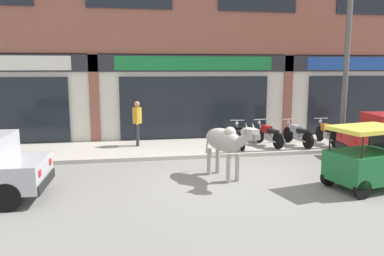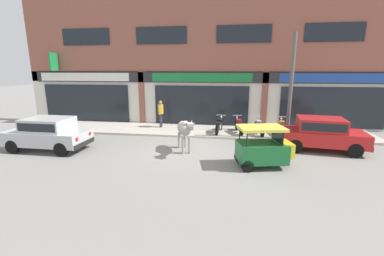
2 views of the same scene
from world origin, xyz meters
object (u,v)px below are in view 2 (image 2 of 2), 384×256
(motorcycle_3, at_px, (282,127))
(pedestrian, at_px, (161,111))
(motorcycle_1, at_px, (239,126))
(car_0, at_px, (321,132))
(motorcycle_2, at_px, (259,127))
(auto_rickshaw, at_px, (263,149))
(cow, at_px, (184,129))
(car_1, at_px, (48,132))
(utility_pole, at_px, (291,87))
(motorcycle_0, at_px, (219,125))

(motorcycle_3, height_order, pedestrian, pedestrian)
(motorcycle_1, height_order, motorcycle_3, same)
(car_0, distance_m, motorcycle_2, 3.26)
(motorcycle_2, xyz_separation_m, pedestrian, (-5.70, 0.82, 0.60))
(auto_rickshaw, bearing_deg, cow, 157.11)
(car_0, xyz_separation_m, car_1, (-12.00, -1.77, 0.00))
(utility_pole, bearing_deg, pedestrian, 167.76)
(auto_rickshaw, bearing_deg, car_1, 175.96)
(car_1, bearing_deg, utility_pole, 16.48)
(pedestrian, bearing_deg, car_0, -20.06)
(motorcycle_1, height_order, utility_pole, utility_pole)
(motorcycle_2, bearing_deg, cow, -137.75)
(car_0, distance_m, motorcycle_1, 4.18)
(car_0, bearing_deg, motorcycle_3, 119.95)
(auto_rickshaw, distance_m, motorcycle_3, 4.84)
(motorcycle_0, height_order, pedestrian, pedestrian)
(auto_rickshaw, xyz_separation_m, motorcycle_2, (0.34, 4.56, -0.15))
(car_0, relative_size, pedestrian, 2.34)
(motorcycle_1, bearing_deg, car_0, -32.83)
(cow, relative_size, pedestrian, 1.27)
(motorcycle_1, distance_m, utility_pole, 3.32)
(motorcycle_2, bearing_deg, pedestrian, 171.76)
(motorcycle_2, relative_size, motorcycle_3, 1.00)
(motorcycle_2, xyz_separation_m, motorcycle_3, (1.18, 0.03, 0.00))
(motorcycle_1, bearing_deg, cow, -126.57)
(motorcycle_1, bearing_deg, car_1, -154.66)
(utility_pole, bearing_deg, motorcycle_1, 161.15)
(motorcycle_0, relative_size, motorcycle_3, 1.00)
(car_1, relative_size, motorcycle_1, 2.03)
(cow, relative_size, car_0, 0.54)
(utility_pole, bearing_deg, car_1, -163.52)
(motorcycle_1, distance_m, pedestrian, 4.72)
(motorcycle_1, relative_size, motorcycle_2, 0.99)
(car_0, xyz_separation_m, pedestrian, (-8.13, 2.97, 0.29))
(auto_rickshaw, distance_m, motorcycle_2, 4.58)
(auto_rickshaw, xyz_separation_m, motorcycle_0, (-1.83, 4.61, -0.15))
(motorcycle_3, distance_m, utility_pole, 2.30)
(motorcycle_2, height_order, pedestrian, pedestrian)
(car_1, xyz_separation_m, pedestrian, (3.87, 4.73, 0.29))
(motorcycle_1, height_order, pedestrian, pedestrian)
(motorcycle_0, height_order, motorcycle_1, same)
(motorcycle_0, relative_size, pedestrian, 1.13)
(motorcycle_2, bearing_deg, motorcycle_0, 178.73)
(motorcycle_0, bearing_deg, auto_rickshaw, -68.36)
(auto_rickshaw, bearing_deg, car_0, 41.07)
(motorcycle_3, bearing_deg, motorcycle_0, 179.77)
(cow, bearing_deg, auto_rickshaw, -22.89)
(auto_rickshaw, xyz_separation_m, motorcycle_3, (1.52, 4.60, -0.15))
(auto_rickshaw, distance_m, pedestrian, 7.61)
(car_1, relative_size, utility_pole, 0.71)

